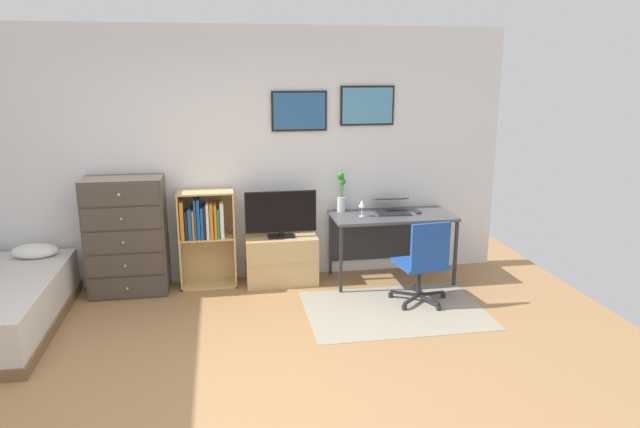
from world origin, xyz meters
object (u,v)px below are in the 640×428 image
object	(u,v)px
television	(281,215)
wine_glass	(362,204)
office_chair	(424,261)
laptop	(392,206)
dresser	(127,236)
desk	(390,224)
tv_stand	(281,259)
bamboo_vase	(341,193)
bookshelf	(205,229)
computer_mouse	(418,212)

from	to	relation	value
television	wine_glass	bearing A→B (deg)	-8.34
office_chair	laptop	bearing A→B (deg)	88.91
dresser	desk	size ratio (longest dim) A/B	0.93
dresser	television	world-z (taller)	dresser
dresser	tv_stand	xyz separation A→B (m)	(1.58, 0.02, -0.34)
office_chair	bamboo_vase	size ratio (longest dim) A/B	1.96
bookshelf	office_chair	size ratio (longest dim) A/B	1.20
bookshelf	tv_stand	xyz separation A→B (m)	(0.79, -0.05, -0.36)
laptop	television	bearing A→B (deg)	-175.84
television	desk	xyz separation A→B (m)	(1.19, -0.01, -0.16)
wine_glass	bookshelf	bearing A→B (deg)	173.34
desk	office_chair	xyz separation A→B (m)	(0.11, -0.81, -0.15)
dresser	tv_stand	world-z (taller)	dresser
desk	office_chair	size ratio (longest dim) A/B	1.51
desk	computer_mouse	world-z (taller)	computer_mouse
television	office_chair	size ratio (longest dim) A/B	0.88
dresser	tv_stand	bearing A→B (deg)	0.55
dresser	bookshelf	size ratio (longest dim) A/B	1.17
office_chair	bamboo_vase	world-z (taller)	bamboo_vase
bookshelf	television	world-z (taller)	bookshelf
dresser	laptop	distance (m)	2.80
dresser	computer_mouse	distance (m)	3.06
computer_mouse	wine_glass	xyz separation A→B (m)	(-0.63, -0.03, 0.12)
dresser	laptop	world-z (taller)	dresser
television	tv_stand	bearing A→B (deg)	90.00
office_chair	bamboo_vase	distance (m)	1.25
office_chair	laptop	distance (m)	0.91
desk	bamboo_vase	world-z (taller)	bamboo_vase
computer_mouse	bookshelf	bearing A→B (deg)	175.96
desk	laptop	distance (m)	0.19
dresser	computer_mouse	xyz separation A→B (m)	(3.06, -0.10, 0.15)
computer_mouse	laptop	bearing A→B (deg)	158.61
dresser	office_chair	size ratio (longest dim) A/B	1.41
bookshelf	desk	xyz separation A→B (m)	(1.99, -0.08, -0.01)
dresser	television	size ratio (longest dim) A/B	1.60
office_chair	wine_glass	size ratio (longest dim) A/B	4.78
dresser	tv_stand	size ratio (longest dim) A/B	1.59
bookshelf	desk	bearing A→B (deg)	-2.30
computer_mouse	bamboo_vase	world-z (taller)	bamboo_vase
laptop	wine_glass	size ratio (longest dim) A/B	2.30
wine_glass	dresser	bearing A→B (deg)	176.90
bookshelf	computer_mouse	xyz separation A→B (m)	(2.27, -0.16, 0.13)
dresser	desk	world-z (taller)	dresser
bookshelf	laptop	bearing A→B (deg)	-1.62
bookshelf	bamboo_vase	size ratio (longest dim) A/B	2.35
bookshelf	tv_stand	bearing A→B (deg)	-3.25
desk	wine_glass	size ratio (longest dim) A/B	7.23
laptop	office_chair	bearing A→B (deg)	-80.45
dresser	bamboo_vase	world-z (taller)	dresser
wine_glass	desk	bearing A→B (deg)	17.91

